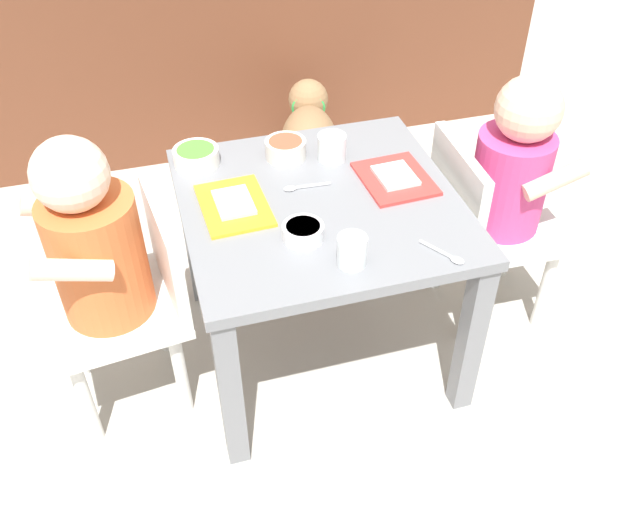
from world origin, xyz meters
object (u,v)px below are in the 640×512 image
at_px(spoon_by_left_tray, 301,187).
at_px(veggie_bowl_far, 303,231).
at_px(water_cup_left, 332,149).
at_px(food_tray_right, 395,178).
at_px(water_cup_right, 354,252).
at_px(cereal_bowl_right_side, 196,156).
at_px(food_tray_left, 234,205).
at_px(veggie_bowl_near, 286,148).
at_px(seated_child_right, 507,177).
at_px(dining_table, 320,228).
at_px(dog, 309,137).
at_px(seated_child_left, 102,254).
at_px(spoon_by_right_tray, 446,254).

bearing_deg(spoon_by_left_tray, veggie_bowl_far, -103.82).
bearing_deg(water_cup_left, food_tray_right, -48.55).
distance_m(water_cup_right, cereal_bowl_right_side, 0.48).
bearing_deg(food_tray_left, water_cup_left, 26.15).
height_order(veggie_bowl_near, spoon_by_left_tray, veggie_bowl_near).
height_order(food_tray_right, veggie_bowl_near, veggie_bowl_near).
height_order(seated_child_right, cereal_bowl_right_side, seated_child_right).
bearing_deg(food_tray_right, spoon_by_left_tray, 172.39).
bearing_deg(dining_table, food_tray_left, 171.97).
bearing_deg(food_tray_right, water_cup_left, 131.45).
relative_size(seated_child_right, spoon_by_left_tray, 6.49).
bearing_deg(veggie_bowl_far, dog, 73.92).
relative_size(water_cup_right, spoon_by_left_tray, 0.61).
distance_m(seated_child_left, food_tray_right, 0.63).
bearing_deg(veggie_bowl_near, water_cup_right, -85.27).
distance_m(food_tray_right, veggie_bowl_far, 0.28).
relative_size(dining_table, food_tray_right, 3.21).
bearing_deg(spoon_by_right_tray, water_cup_left, 105.68).
height_order(seated_child_right, water_cup_right, seated_child_right).
relative_size(food_tray_right, veggie_bowl_near, 1.94).
distance_m(veggie_bowl_near, spoon_by_left_tray, 0.13).
distance_m(dog, water_cup_left, 0.59).
height_order(water_cup_left, spoon_by_right_tray, water_cup_left).
distance_m(seated_child_left, dog, 0.93).
relative_size(food_tray_left, spoon_by_right_tray, 2.10).
bearing_deg(cereal_bowl_right_side, water_cup_left, -12.00).
relative_size(food_tray_right, water_cup_left, 2.78).
relative_size(seated_child_left, dog, 1.48).
xyz_separation_m(seated_child_right, water_cup_left, (-0.38, 0.13, 0.06)).
xyz_separation_m(seated_child_left, dog, (0.60, 0.68, -0.22)).
xyz_separation_m(dining_table, food_tray_left, (-0.18, 0.02, 0.08)).
height_order(seated_child_left, veggie_bowl_near, seated_child_left).
bearing_deg(food_tray_right, food_tray_left, 180.00).
xyz_separation_m(dog, cereal_bowl_right_side, (-0.38, -0.45, 0.27)).
distance_m(dog, water_cup_right, 0.92).
bearing_deg(food_tray_left, water_cup_right, -52.39).
bearing_deg(seated_child_left, food_tray_left, 8.79).
xyz_separation_m(water_cup_left, spoon_by_left_tray, (-0.10, -0.09, -0.02)).
bearing_deg(food_tray_right, water_cup_right, -126.15).
bearing_deg(cereal_bowl_right_side, food_tray_left, -75.02).
bearing_deg(dog, spoon_by_left_tray, -106.69).
relative_size(food_tray_left, veggie_bowl_far, 2.37).
distance_m(food_tray_left, food_tray_right, 0.35).
height_order(seated_child_right, spoon_by_left_tray, seated_child_right).
distance_m(dog, spoon_by_right_tray, 0.93).
height_order(food_tray_left, water_cup_left, water_cup_left).
bearing_deg(seated_child_right, food_tray_right, 178.13).
height_order(veggie_bowl_far, spoon_by_left_tray, veggie_bowl_far).
bearing_deg(spoon_by_left_tray, spoon_by_right_tray, -55.00).
bearing_deg(food_tray_right, cereal_bowl_right_side, 155.45).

